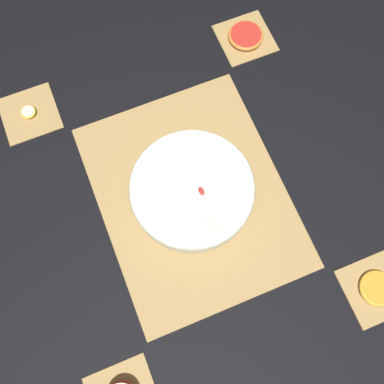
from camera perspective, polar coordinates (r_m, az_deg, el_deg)
ground_plane at (r=1.02m, az=0.00°, el=-0.51°), size 6.00×6.00×0.00m
bamboo_mat_center at (r=1.02m, az=0.00°, el=-0.46°), size 0.52×0.41×0.01m
coaster_mat_near_left at (r=1.16m, az=-19.94°, el=9.36°), size 0.13×0.13×0.01m
coaster_mat_far_left at (r=1.22m, az=6.78°, el=18.87°), size 0.13×0.13×0.01m
coaster_mat_far_right at (r=1.05m, az=22.30°, el=-11.28°), size 0.13×0.13×0.01m
fruit_salad_bowl at (r=0.98m, az=-0.01°, el=0.15°), size 0.27×0.27×0.07m
orange_slice_whole at (r=1.04m, az=22.46°, el=-11.23°), size 0.08×0.08×0.01m
banana_coin_single at (r=1.16m, az=-20.06°, el=9.53°), size 0.04×0.04×0.01m
grapefruit_slice at (r=1.21m, az=6.83°, el=19.12°), size 0.09×0.09×0.01m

